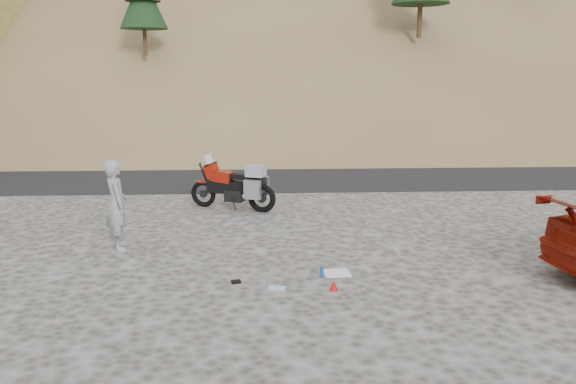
# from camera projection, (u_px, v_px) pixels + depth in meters

# --- Properties ---
(ground) EXTENTS (140.00, 140.00, 0.00)m
(ground) POSITION_uv_depth(u_px,v_px,m) (220.00, 252.00, 11.22)
(ground) COLOR #3D3B38
(ground) RESTS_ON ground
(road) EXTENTS (120.00, 7.00, 0.05)m
(road) POSITION_uv_depth(u_px,v_px,m) (237.00, 173.00, 20.01)
(road) COLOR black
(road) RESTS_ON ground
(motorcycle) EXTENTS (2.29, 1.21, 1.43)m
(motorcycle) POSITION_uv_depth(u_px,v_px,m) (236.00, 187.00, 14.55)
(motorcycle) COLOR black
(motorcycle) RESTS_ON ground
(man) EXTENTS (0.66, 0.78, 1.83)m
(man) POSITION_uv_depth(u_px,v_px,m) (120.00, 248.00, 11.44)
(man) COLOR gray
(man) RESTS_ON ground
(gear_white_cloth) EXTENTS (0.50, 0.46, 0.02)m
(gear_white_cloth) POSITION_uv_depth(u_px,v_px,m) (337.00, 273.00, 10.02)
(gear_white_cloth) COLOR white
(gear_white_cloth) RESTS_ON ground
(gear_bottle) EXTENTS (0.09, 0.09, 0.19)m
(gear_bottle) POSITION_uv_depth(u_px,v_px,m) (322.00, 272.00, 9.82)
(gear_bottle) COLOR #1B3FA3
(gear_bottle) RESTS_ON ground
(gear_funnel) EXTENTS (0.15, 0.15, 0.18)m
(gear_funnel) POSITION_uv_depth(u_px,v_px,m) (334.00, 285.00, 9.23)
(gear_funnel) COLOR #B80C0C
(gear_funnel) RESTS_ON ground
(gear_glove_a) EXTENTS (0.18, 0.15, 0.04)m
(gear_glove_a) POSITION_uv_depth(u_px,v_px,m) (236.00, 282.00, 9.56)
(gear_glove_a) COLOR black
(gear_glove_a) RESTS_ON ground
(gear_blue_cloth) EXTENTS (0.33, 0.27, 0.01)m
(gear_blue_cloth) POSITION_uv_depth(u_px,v_px,m) (277.00, 288.00, 9.31)
(gear_blue_cloth) COLOR #8FB7DD
(gear_blue_cloth) RESTS_ON ground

